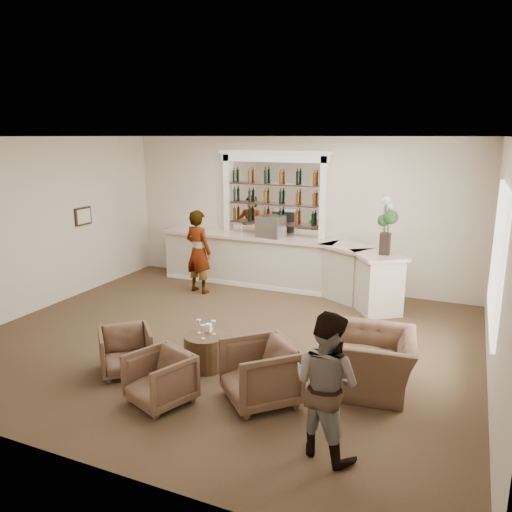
{
  "coord_description": "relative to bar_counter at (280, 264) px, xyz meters",
  "views": [
    {
      "loc": [
        3.57,
        -6.94,
        3.32
      ],
      "look_at": [
        0.16,
        0.9,
        1.25
      ],
      "focal_mm": 35.0,
      "sensor_mm": 36.0,
      "label": 1
    }
  ],
  "objects": [
    {
      "name": "wine_glass_bar_left",
      "position": [
        -0.94,
        0.03,
        0.67
      ],
      "size": [
        0.07,
        0.07,
        0.21
      ],
      "primitive_type": null,
      "color": "white",
      "rests_on": "bar_counter"
    },
    {
      "name": "armchair_left",
      "position": [
        -0.6,
        -4.63,
        -0.25
      ],
      "size": [
        1.0,
        1.0,
        0.65
      ],
      "primitive_type": "imported",
      "rotation": [
        0.0,
        0.0,
        0.76
      ],
      "color": "brown",
      "rests_on": "ground"
    },
    {
      "name": "wine_glass_tbl_b",
      "position": [
        0.47,
        -3.96,
        0.03
      ],
      "size": [
        0.07,
        0.07,
        0.21
      ],
      "primitive_type": null,
      "color": "white",
      "rests_on": "cocktail_table"
    },
    {
      "name": "bar_counter",
      "position": [
        0.0,
        0.0,
        0.0
      ],
      "size": [
        5.72,
        1.8,
        1.14
      ],
      "color": "beige",
      "rests_on": "ground"
    },
    {
      "name": "wine_glass_bar_right",
      "position": [
        -0.11,
        -0.01,
        0.67
      ],
      "size": [
        0.07,
        0.07,
        0.21
      ],
      "primitive_type": null,
      "color": "white",
      "rests_on": "bar_counter"
    },
    {
      "name": "back_bar_alcove",
      "position": [
        -0.34,
        0.41,
        1.46
      ],
      "size": [
        2.64,
        0.25,
        3.0
      ],
      "color": "white",
      "rests_on": "ground"
    },
    {
      "name": "wine_glass_tbl_a",
      "position": [
        0.25,
        -4.01,
        0.03
      ],
      "size": [
        0.07,
        0.07,
        0.21
      ],
      "primitive_type": null,
      "color": "white",
      "rests_on": "cocktail_table"
    },
    {
      "name": "armchair_far",
      "position": [
        2.75,
        -3.68,
        -0.19
      ],
      "size": [
        1.18,
        1.3,
        0.76
      ],
      "primitive_type": "imported",
      "rotation": [
        0.0,
        0.0,
        -1.43
      ],
      "color": "brown",
      "rests_on": "ground"
    },
    {
      "name": "guest",
      "position": [
        2.52,
        -5.31,
        0.22
      ],
      "size": [
        0.93,
        0.83,
        1.6
      ],
      "primitive_type": "imported",
      "rotation": [
        0.0,
        0.0,
        2.8
      ],
      "color": "gray",
      "rests_on": "ground"
    },
    {
      "name": "sommelier",
      "position": [
        -1.54,
        -0.9,
        0.32
      ],
      "size": [
        0.74,
        0.57,
        1.8
      ],
      "primitive_type": "imported",
      "rotation": [
        0.0,
        0.0,
        2.91
      ],
      "color": "gray",
      "rests_on": "ground"
    },
    {
      "name": "napkin_holder",
      "position": [
        0.35,
        -3.9,
        -0.01
      ],
      "size": [
        0.08,
        0.08,
        0.12
      ],
      "primitive_type": "cube",
      "color": "white",
      "rests_on": "cocktail_table"
    },
    {
      "name": "flower_vase",
      "position": [
        2.32,
        -0.61,
        1.18
      ],
      "size": [
        0.29,
        0.29,
        1.08
      ],
      "color": "black",
      "rests_on": "bar_counter"
    },
    {
      "name": "cocktail_table",
      "position": [
        0.37,
        -4.04,
        -0.32
      ],
      "size": [
        0.63,
        0.63,
        0.5
      ],
      "primitive_type": "cylinder",
      "color": "#503B22",
      "rests_on": "ground"
    },
    {
      "name": "espresso_machine",
      "position": [
        -0.24,
        0.02,
        0.8
      ],
      "size": [
        0.58,
        0.51,
        0.48
      ],
      "primitive_type": "cube",
      "rotation": [
        0.0,
        0.0,
        -0.1
      ],
      "color": "#ACACB0",
      "rests_on": "bar_counter"
    },
    {
      "name": "armchair_center",
      "position": [
        0.33,
        -5.15,
        -0.24
      ],
      "size": [
        0.93,
        0.94,
        0.67
      ],
      "primitive_type": "imported",
      "rotation": [
        0.0,
        0.0,
        -0.38
      ],
      "color": "brown",
      "rests_on": "ground"
    },
    {
      "name": "room_shell",
      "position": [
        0.33,
        -2.29,
        1.77
      ],
      "size": [
        8.04,
        7.02,
        3.32
      ],
      "color": "beige",
      "rests_on": "ground"
    },
    {
      "name": "armchair_right",
      "position": [
        1.48,
        -4.61,
        -0.18
      ],
      "size": [
        1.21,
        1.21,
        0.79
      ],
      "primitive_type": "imported",
      "rotation": [
        0.0,
        0.0,
        -0.79
      ],
      "color": "brown",
      "rests_on": "ground"
    },
    {
      "name": "ground",
      "position": [
        0.16,
        -3.0,
        -0.57
      ],
      "size": [
        8.0,
        8.0,
        0.0
      ],
      "primitive_type": "plane",
      "color": "brown",
      "rests_on": "ground"
    },
    {
      "name": "wine_glass_tbl_c",
      "position": [
        0.41,
        -4.17,
        0.03
      ],
      "size": [
        0.07,
        0.07,
        0.21
      ],
      "primitive_type": null,
      "color": "white",
      "rests_on": "cocktail_table"
    }
  ]
}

